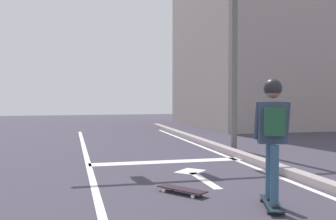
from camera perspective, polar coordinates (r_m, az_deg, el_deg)
The scene contains 11 objects.
lane_line_center at distance 6.75m, azimuth -10.55°, elevation -10.76°, with size 0.12×20.00×0.01m, color white.
lane_line_curbside at distance 7.70m, azimuth 15.53°, elevation -9.19°, with size 0.12×20.00×0.01m, color white.
stop_bar at distance 9.03m, azimuth -0.10°, elevation -7.43°, with size 3.50×0.40×0.01m, color white.
lane_arrow_stem at distance 7.15m, azimuth 5.25°, elevation -9.99°, with size 0.16×1.40×0.01m, color white.
lane_arrow_head at distance 7.94m, azimuth 3.21°, elevation -8.76°, with size 0.56×0.44×0.01m, color white.
curb_strip at distance 7.81m, azimuth 17.16°, elevation -8.55°, with size 0.24×24.00×0.14m, color #A39395.
skateboard at distance 5.61m, azimuth 14.66°, elevation -12.84°, with size 0.46×0.88×0.07m.
skater at distance 5.42m, azimuth 14.80°, elevation -2.04°, with size 0.44×0.61×1.65m.
spare_skateboard at distance 6.16m, azimuth 2.01°, elevation -11.34°, with size 0.66×0.80×0.08m.
traffic_signal_mast at distance 10.78m, azimuth 1.97°, elevation 14.19°, with size 5.07×0.34×5.16m.
building_block at distance 21.17m, azimuth 15.05°, elevation 8.76°, with size 8.55×8.51×7.93m, color gray.
Camera 1 is at (-0.41, -0.57, 1.51)m, focal length 42.43 mm.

